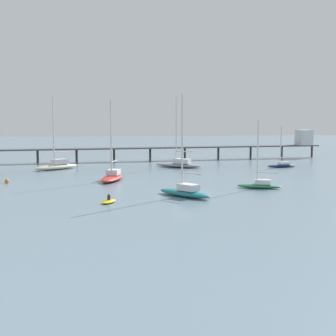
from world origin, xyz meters
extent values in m
plane|color=slate|center=(0.00, 0.00, 0.00)|extent=(400.00, 400.00, 0.00)
cube|color=#4C4C51|center=(0.00, 46.82, 2.94)|extent=(84.33, 12.48, 0.30)
cylinder|color=#38332D|center=(-24.60, 44.05, 1.40)|extent=(0.50, 0.50, 2.79)
cylinder|color=#38332D|center=(-16.40, 44.97, 1.40)|extent=(0.50, 0.50, 2.79)
cylinder|color=#38332D|center=(-8.20, 45.90, 1.40)|extent=(0.50, 0.50, 2.79)
cylinder|color=#38332D|center=(0.00, 46.82, 1.40)|extent=(0.50, 0.50, 2.79)
cylinder|color=#38332D|center=(8.20, 47.75, 1.40)|extent=(0.50, 0.50, 2.79)
cylinder|color=#38332D|center=(16.40, 48.67, 1.40)|extent=(0.50, 0.50, 2.79)
cylinder|color=#38332D|center=(24.60, 49.60, 1.40)|extent=(0.50, 0.50, 2.79)
cylinder|color=#38332D|center=(32.80, 50.52, 1.40)|extent=(0.50, 0.50, 2.79)
cylinder|color=#38332D|center=(41.00, 51.44, 1.40)|extent=(0.50, 0.50, 2.79)
cube|color=silver|center=(38.68, 51.18, 4.96)|extent=(3.69, 3.69, 3.73)
ellipsoid|color=navy|center=(24.40, 28.87, 0.29)|extent=(6.41, 2.20, 0.58)
cube|color=silver|center=(24.90, 28.93, 0.83)|extent=(2.33, 1.26, 0.49)
cylinder|color=silver|center=(24.09, 28.83, 4.35)|extent=(0.20, 0.20, 7.53)
cylinder|color=silver|center=(25.30, 28.98, 1.94)|extent=(2.45, 0.47, 0.16)
ellipsoid|color=red|center=(-9.16, 13.10, 0.42)|extent=(4.87, 9.11, 0.84)
cube|color=silver|center=(-8.97, 13.77, 1.25)|extent=(2.43, 2.90, 0.82)
cylinder|color=silver|center=(-9.27, 12.68, 6.59)|extent=(0.22, 0.22, 11.50)
cylinder|color=silver|center=(-8.81, 14.33, 2.91)|extent=(1.10, 3.34, 0.18)
ellipsoid|color=gray|center=(4.10, 31.34, 0.42)|extent=(9.51, 7.77, 0.83)
cube|color=silver|center=(4.74, 30.88, 1.29)|extent=(3.58, 3.23, 0.91)
cylinder|color=silver|center=(3.69, 31.63, 7.38)|extent=(0.24, 0.24, 13.09)
cylinder|color=silver|center=(5.27, 30.50, 3.19)|extent=(3.27, 2.42, 0.19)
ellipsoid|color=#287F4C|center=(10.79, 2.32, 0.30)|extent=(6.25, 3.68, 0.59)
cube|color=silver|center=(11.24, 2.14, 0.91)|extent=(2.38, 1.81, 0.63)
cylinder|color=silver|center=(10.50, 2.42, 4.95)|extent=(0.19, 0.19, 8.70)
cylinder|color=silver|center=(11.82, 1.91, 2.16)|extent=(2.70, 1.16, 0.15)
ellipsoid|color=beige|center=(-19.35, 30.63, 0.50)|extent=(8.66, 7.63, 1.00)
cube|color=silver|center=(-18.78, 31.08, 1.47)|extent=(3.34, 3.16, 0.93)
cylinder|color=silver|center=(-19.70, 30.34, 7.31)|extent=(0.23, 0.23, 12.62)
cylinder|color=silver|center=(-18.05, 31.67, 3.27)|extent=(3.43, 2.80, 0.18)
ellipsoid|color=#1E727A|center=(-0.61, -3.11, 0.41)|extent=(6.64, 7.80, 0.82)
cube|color=silver|center=(-0.21, -3.63, 1.22)|extent=(2.76, 2.96, 0.79)
cylinder|color=silver|center=(-0.85, -2.78, 6.67)|extent=(0.22, 0.22, 11.70)
cylinder|color=silver|center=(0.06, -3.99, 2.93)|extent=(1.97, 2.52, 0.17)
ellipsoid|color=yellow|center=(-9.87, -6.30, 0.17)|extent=(2.27, 2.88, 0.35)
cylinder|color=#26262D|center=(-9.87, -6.30, 0.62)|extent=(0.49, 0.49, 0.55)
sphere|color=tan|center=(-9.87, -6.30, 1.02)|extent=(0.24, 0.24, 0.24)
sphere|color=orange|center=(-24.74, 12.26, 0.33)|extent=(0.65, 0.65, 0.65)
camera|label=1|loc=(-10.25, -59.32, 9.52)|focal=50.12mm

